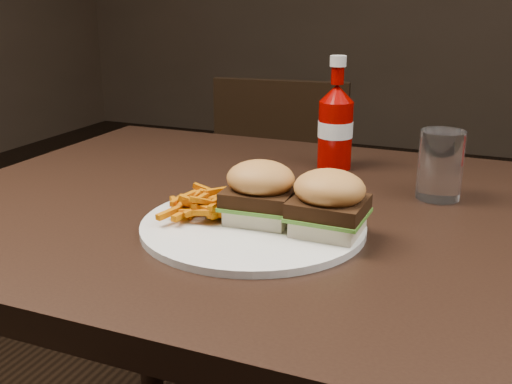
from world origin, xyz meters
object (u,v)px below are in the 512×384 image
at_px(dining_table, 317,222).
at_px(tumbler, 440,165).
at_px(chair_far, 292,207).
at_px(plate, 253,226).
at_px(ketchup_bottle, 335,136).

bearing_deg(dining_table, tumbler, 36.85).
xyz_separation_m(dining_table, chair_far, (-0.33, 0.85, -0.30)).
distance_m(dining_table, plate, 0.13).
height_order(dining_table, chair_far, dining_table).
relative_size(plate, ketchup_bottle, 2.46).
bearing_deg(ketchup_bottle, tumbler, -29.25).
height_order(chair_far, tumbler, tumbler).
relative_size(plate, tumbler, 2.87).
distance_m(ketchup_bottle, tumbler, 0.23).
bearing_deg(tumbler, chair_far, 123.76).
bearing_deg(plate, chair_far, 105.78).
distance_m(plate, tumbler, 0.32).
height_order(dining_table, ketchup_bottle, ketchup_bottle).
relative_size(chair_far, ketchup_bottle, 3.09).
height_order(chair_far, ketchup_bottle, ketchup_bottle).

